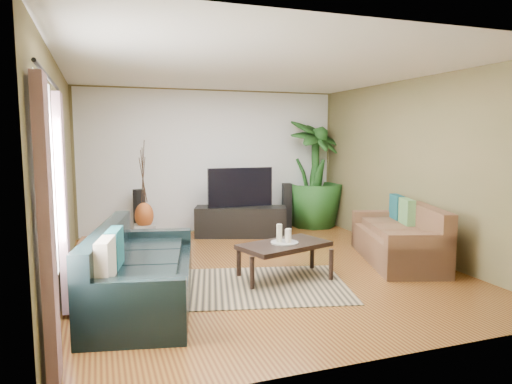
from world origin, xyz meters
name	(u,v)px	position (x,y,z in m)	size (l,w,h in m)	color
floor	(261,269)	(0.00, 0.00, 0.00)	(5.50, 5.50, 0.00)	brown
ceiling	(261,69)	(0.00, 0.00, 2.70)	(5.50, 5.50, 0.00)	white
wall_back	(212,161)	(0.00, 2.75, 1.35)	(5.00, 5.00, 0.00)	brown
wall_front	(380,197)	(0.00, -2.75, 1.35)	(5.00, 5.00, 0.00)	brown
wall_left	(60,177)	(-2.50, 0.00, 1.35)	(5.50, 5.50, 0.00)	brown
wall_right	(415,168)	(2.50, 0.00, 1.35)	(5.50, 5.50, 0.00)	brown
backwall_panel	(212,161)	(0.00, 2.74, 1.35)	(4.90, 4.90, 0.00)	white
window_pane	(48,187)	(-2.48, -1.60, 1.40)	(1.80, 1.80, 0.00)	white
curtain_near	(47,234)	(-2.43, -2.35, 1.15)	(0.08, 0.35, 2.20)	gray
curtain_far	(62,204)	(-2.43, -0.85, 1.15)	(0.08, 0.35, 2.20)	gray
curtain_rod	(49,78)	(-2.43, -1.60, 2.30)	(0.03, 0.03, 1.90)	black
sofa_left	(144,265)	(-1.64, -0.80, 0.42)	(2.27, 0.97, 0.85)	black
sofa_right	(397,233)	(2.01, -0.28, 0.42)	(1.93, 0.87, 0.85)	brown
area_rug	(258,286)	(-0.28, -0.68, 0.01)	(2.16, 1.53, 0.01)	#9C845C
coffee_table	(284,261)	(0.14, -0.50, 0.23)	(1.14, 0.62, 0.47)	black
candle_tray	(284,242)	(0.14, -0.50, 0.47)	(0.35, 0.35, 0.02)	#9A9B95
candle_tall	(279,233)	(0.08, -0.47, 0.60)	(0.07, 0.07, 0.23)	#ECE8C7
candle_mid	(289,236)	(0.18, -0.54, 0.57)	(0.07, 0.07, 0.18)	#EFE2CA
candle_short	(288,235)	(0.21, -0.44, 0.55)	(0.07, 0.07, 0.15)	beige
tv_stand	(241,222)	(0.36, 2.07, 0.27)	(1.64, 0.49, 0.55)	black
television	(240,187)	(0.36, 2.09, 0.90)	(1.21, 0.07, 0.71)	black
speaker_left	(140,214)	(-1.41, 2.50, 0.44)	(0.16, 0.18, 0.89)	black
speaker_right	(287,206)	(1.40, 2.39, 0.46)	(0.16, 0.18, 0.91)	black
potted_plant	(314,173)	(2.03, 2.50, 1.08)	(1.21, 1.21, 2.17)	#1A4717
plant_pot	(313,219)	(2.03, 2.50, 0.16)	(0.40, 0.40, 0.31)	black
pedestal	(145,235)	(-1.37, 1.99, 0.17)	(0.34, 0.34, 0.34)	gray
vase	(144,215)	(-1.37, 1.99, 0.50)	(0.31, 0.31, 0.44)	#99461B
side_table	(98,257)	(-2.12, 0.45, 0.24)	(0.45, 0.45, 0.48)	brown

